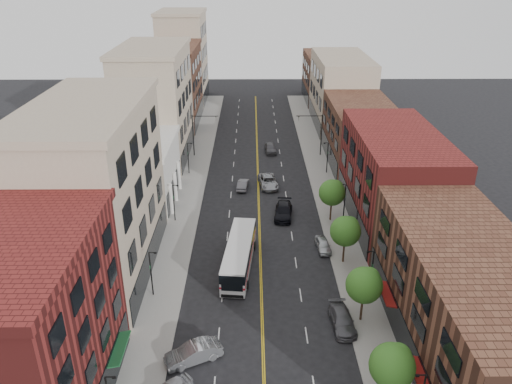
{
  "coord_description": "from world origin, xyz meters",
  "views": [
    {
      "loc": [
        -0.9,
        -33.6,
        30.97
      ],
      "look_at": [
        -0.44,
        22.22,
        5.0
      ],
      "focal_mm": 35.0,
      "sensor_mm": 36.0,
      "label": 1
    }
  ],
  "objects_px": {
    "car_angle_b": "(193,353)",
    "car_lane_behind": "(243,185)",
    "city_bus": "(239,253)",
    "car_lane_a": "(283,211)",
    "car_lane_c": "(271,148)",
    "car_parked_far": "(323,245)",
    "car_lane_b": "(268,182)",
    "car_parked_mid": "(342,320)"
  },
  "relations": [
    {
      "from": "city_bus",
      "to": "car_lane_a",
      "type": "xyz_separation_m",
      "value": [
        5.6,
        12.03,
        -0.97
      ]
    },
    {
      "from": "car_angle_b",
      "to": "car_parked_far",
      "type": "height_order",
      "value": "car_angle_b"
    },
    {
      "from": "city_bus",
      "to": "car_lane_a",
      "type": "relative_size",
      "value": 2.18
    },
    {
      "from": "car_lane_b",
      "to": "city_bus",
      "type": "bearing_deg",
      "value": -107.85
    },
    {
      "from": "car_lane_a",
      "to": "car_lane_c",
      "type": "distance_m",
      "value": 24.63
    },
    {
      "from": "car_parked_far",
      "to": "car_lane_c",
      "type": "relative_size",
      "value": 0.82
    },
    {
      "from": "car_lane_behind",
      "to": "car_lane_b",
      "type": "xyz_separation_m",
      "value": [
        3.79,
        0.81,
        0.11
      ]
    },
    {
      "from": "car_parked_far",
      "to": "car_angle_b",
      "type": "bearing_deg",
      "value": -131.4
    },
    {
      "from": "city_bus",
      "to": "car_lane_c",
      "type": "distance_m",
      "value": 36.97
    },
    {
      "from": "car_parked_far",
      "to": "car_lane_a",
      "type": "distance_m",
      "value": 9.39
    },
    {
      "from": "city_bus",
      "to": "car_angle_b",
      "type": "xyz_separation_m",
      "value": [
        -3.56,
        -14.22,
        -0.97
      ]
    },
    {
      "from": "car_parked_mid",
      "to": "car_lane_b",
      "type": "bearing_deg",
      "value": 96.57
    },
    {
      "from": "city_bus",
      "to": "car_lane_a",
      "type": "distance_m",
      "value": 13.31
    },
    {
      "from": "car_lane_behind",
      "to": "car_lane_b",
      "type": "bearing_deg",
      "value": -161.37
    },
    {
      "from": "car_angle_b",
      "to": "car_lane_b",
      "type": "relative_size",
      "value": 0.87
    },
    {
      "from": "car_lane_c",
      "to": "car_angle_b",
      "type": "bearing_deg",
      "value": -103.61
    },
    {
      "from": "car_angle_b",
      "to": "car_lane_b",
      "type": "distance_m",
      "value": 36.82
    },
    {
      "from": "car_parked_mid",
      "to": "car_lane_b",
      "type": "relative_size",
      "value": 0.86
    },
    {
      "from": "car_parked_far",
      "to": "car_lane_behind",
      "type": "height_order",
      "value": "car_lane_behind"
    },
    {
      "from": "city_bus",
      "to": "car_angle_b",
      "type": "relative_size",
      "value": 2.47
    },
    {
      "from": "car_lane_b",
      "to": "car_angle_b",
      "type": "bearing_deg",
      "value": -109.44
    },
    {
      "from": "car_lane_behind",
      "to": "car_lane_b",
      "type": "distance_m",
      "value": 3.87
    },
    {
      "from": "car_lane_c",
      "to": "car_parked_far",
      "type": "bearing_deg",
      "value": -85.68
    },
    {
      "from": "car_parked_mid",
      "to": "car_lane_a",
      "type": "distance_m",
      "value": 22.37
    },
    {
      "from": "car_angle_b",
      "to": "car_parked_mid",
      "type": "xyz_separation_m",
      "value": [
        13.33,
        4.27,
        -0.1
      ]
    },
    {
      "from": "city_bus",
      "to": "car_lane_b",
      "type": "relative_size",
      "value": 2.14
    },
    {
      "from": "city_bus",
      "to": "car_parked_far",
      "type": "relative_size",
      "value": 3.16
    },
    {
      "from": "car_lane_a",
      "to": "car_lane_c",
      "type": "height_order",
      "value": "car_lane_a"
    },
    {
      "from": "car_lane_b",
      "to": "car_lane_c",
      "type": "bearing_deg",
      "value": 78.87
    },
    {
      "from": "car_parked_far",
      "to": "car_lane_behind",
      "type": "xyz_separation_m",
      "value": [
        -9.69,
        17.41,
        0.02
      ]
    },
    {
      "from": "car_angle_b",
      "to": "car_lane_c",
      "type": "xyz_separation_m",
      "value": [
        8.29,
        50.87,
        -0.01
      ]
    },
    {
      "from": "car_angle_b",
      "to": "car_lane_behind",
      "type": "height_order",
      "value": "car_angle_b"
    },
    {
      "from": "car_parked_mid",
      "to": "car_lane_c",
      "type": "xyz_separation_m",
      "value": [
        -5.04,
        46.6,
        0.09
      ]
    },
    {
      "from": "car_lane_a",
      "to": "car_lane_b",
      "type": "bearing_deg",
      "value": 106.35
    },
    {
      "from": "car_angle_b",
      "to": "car_lane_a",
      "type": "relative_size",
      "value": 0.88
    },
    {
      "from": "car_angle_b",
      "to": "car_parked_far",
      "type": "distance_m",
      "value": 22.27
    },
    {
      "from": "car_lane_behind",
      "to": "car_parked_mid",
      "type": "bearing_deg",
      "value": 113.88
    },
    {
      "from": "car_angle_b",
      "to": "car_parked_far",
      "type": "bearing_deg",
      "value": 117.75
    },
    {
      "from": "car_angle_b",
      "to": "car_lane_behind",
      "type": "bearing_deg",
      "value": 148.62
    },
    {
      "from": "car_lane_b",
      "to": "car_lane_c",
      "type": "xyz_separation_m",
      "value": [
        0.86,
        14.81,
        0.01
      ]
    },
    {
      "from": "car_angle_b",
      "to": "car_parked_far",
      "type": "relative_size",
      "value": 1.28
    },
    {
      "from": "car_parked_mid",
      "to": "car_lane_behind",
      "type": "relative_size",
      "value": 1.19
    }
  ]
}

